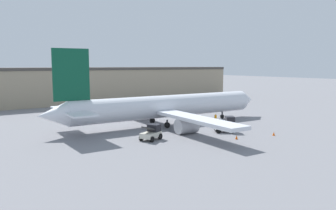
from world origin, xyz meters
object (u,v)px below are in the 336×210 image
safety_cone_near (237,137)px  safety_cone_far (274,134)px  baggage_tug (226,125)px  belt_loader_truck (152,132)px  airplane (162,107)px  ground_crew_worker (216,118)px

safety_cone_near → safety_cone_far: (5.96, -1.36, 0.00)m
baggage_tug → safety_cone_far: baggage_tug is taller
baggage_tug → belt_loader_truck: 11.79m
airplane → ground_crew_worker: airplane is taller
airplane → belt_loader_truck: (-7.02, -8.03, -2.09)m
belt_loader_truck → safety_cone_near: size_ratio=6.09×
belt_loader_truck → airplane: bearing=23.3°
airplane → ground_crew_worker: (7.98, -4.11, -2.13)m
baggage_tug → safety_cone_near: baggage_tug is taller
baggage_tug → safety_cone_near: (-2.15, -4.20, -0.80)m
ground_crew_worker → belt_loader_truck: bearing=174.5°
airplane → safety_cone_near: bearing=-78.0°
baggage_tug → belt_loader_truck: size_ratio=1.03×
baggage_tug → belt_loader_truck: baggage_tug is taller
baggage_tug → safety_cone_near: size_ratio=6.28×
baggage_tug → safety_cone_far: 6.79m
airplane → safety_cone_near: 14.68m
safety_cone_near → safety_cone_far: 6.12m
airplane → baggage_tug: size_ratio=11.59×
ground_crew_worker → safety_cone_near: 11.53m
ground_crew_worker → safety_cone_near: size_ratio=3.16×
airplane → safety_cone_far: 17.91m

